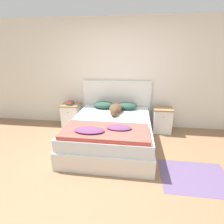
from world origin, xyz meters
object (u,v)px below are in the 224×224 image
object	(u,v)px
nightstand_left	(71,115)
book_stack	(70,103)
pillow_left	(104,105)
dog	(116,109)
pillow_right	(127,106)
nightstand_right	(162,120)
bed	(111,132)

from	to	relation	value
nightstand_left	book_stack	xyz separation A→B (m)	(0.00, -0.02, 0.32)
pillow_left	dog	xyz separation A→B (m)	(0.31, -0.29, 0.00)
pillow_left	pillow_right	xyz separation A→B (m)	(0.54, 0.00, 0.00)
nightstand_left	book_stack	world-z (taller)	book_stack
nightstand_right	pillow_right	size ratio (longest dim) A/B	1.18
nightstand_left	pillow_left	bearing A→B (deg)	-1.35
bed	book_stack	distance (m)	1.38
pillow_right	book_stack	distance (m)	1.37
nightstand_right	bed	bearing A→B (deg)	-144.84
pillow_left	book_stack	world-z (taller)	pillow_left
dog	book_stack	bearing A→B (deg)	165.96
dog	bed	bearing A→B (deg)	-95.04
bed	pillow_right	size ratio (longest dim) A/B	4.05
bed	nightstand_left	bearing A→B (deg)	144.84
nightstand_left	book_stack	size ratio (longest dim) A/B	2.82
pillow_right	pillow_left	bearing A→B (deg)	180.00
nightstand_right	book_stack	bearing A→B (deg)	-179.41
nightstand_right	pillow_right	xyz separation A→B (m)	(-0.83, -0.02, 0.31)
nightstand_left	pillow_left	distance (m)	0.89
pillow_left	bed	bearing A→B (deg)	-70.28
nightstand_right	pillow_left	bearing A→B (deg)	-179.19
bed	dog	world-z (taller)	dog
pillow_right	nightstand_left	bearing A→B (deg)	179.19
bed	pillow_left	distance (m)	0.88
bed	book_stack	bearing A→B (deg)	145.62
pillow_left	dog	distance (m)	0.43
nightstand_right	dog	size ratio (longest dim) A/B	0.79
nightstand_right	pillow_right	distance (m)	0.89
pillow_right	dog	bearing A→B (deg)	-128.52
nightstand_right	pillow_left	size ratio (longest dim) A/B	1.18
pillow_left	dog	world-z (taller)	dog
nightstand_left	book_stack	bearing A→B (deg)	-87.66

